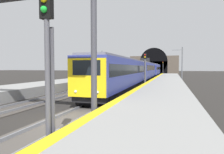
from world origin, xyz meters
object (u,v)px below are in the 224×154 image
Objects in this scene: overhead_signal_gantry at (14,16)px; railway_signal_far at (163,67)px; train_main_approaching at (145,71)px; railway_signal_mid at (145,68)px; railway_signal_near at (47,55)px; train_adjacent_platform at (131,69)px; catenary_mast_near at (182,64)px; catenary_mast_far at (102,64)px.

railway_signal_far is at bearing -3.53° from overhead_signal_gantry.
railway_signal_mid is at bearing 6.96° from train_main_approaching.
railway_signal_near reaches higher than railway_signal_far.
train_adjacent_platform is 6.48× the size of overhead_signal_gantry.
railway_signal_near reaches higher than train_adjacent_platform.
railway_signal_mid reaches higher than train_adjacent_platform.
catenary_mast_far is at bearing 73.29° from catenary_mast_near.
catenary_mast_far is at bearing -72.55° from train_adjacent_platform.
railway_signal_far reaches higher than train_main_approaching.
overhead_signal_gantry is (-71.05, 4.38, 2.55)m from railway_signal_far.
overhead_signal_gantry reaches higher than railway_signal_far.
train_main_approaching is 35.78m from railway_signal_near.
catenary_mast_near is at bearing -106.71° from catenary_mast_far.
catenary_mast_near reaches higher than railway_signal_mid.
catenary_mast_far reaches higher than train_main_approaching.
catenary_mast_far is (8.65, 12.40, 1.52)m from train_main_approaching.
railway_signal_far reaches higher than train_adjacent_platform.
railway_signal_near is (-46.83, -6.96, 0.88)m from train_adjacent_platform.
train_adjacent_platform is 11.17× the size of railway_signal_near.
catenary_mast_far reaches higher than train_adjacent_platform.
overhead_signal_gantry reaches higher than railway_signal_mid.
railway_signal_near is 46.59m from catenary_mast_far.
train_main_approaching is at bearing -172.40° from railway_signal_mid.
catenary_mast_far reaches higher than railway_signal_far.
train_main_approaching is 10.89× the size of railway_signal_near.
train_adjacent_platform is 8.49× the size of catenary_mast_near.
train_main_approaching is 13.63m from railway_signal_mid.
overhead_signal_gantry is 42.15m from catenary_mast_far.
overhead_signal_gantry is (-32.31, 2.58, 3.33)m from train_main_approaching.
train_adjacent_platform is at bearing 56.03° from catenary_mast_near.
train_main_approaching is at bearing 23.62° from train_adjacent_platform.
train_adjacent_platform is 8.26× the size of catenary_mast_far.
overhead_signal_gantry is at bearing 164.35° from catenary_mast_near.
railway_signal_near is at bearing -162.25° from catenary_mast_far.
catenary_mast_near is (35.06, -9.82, -1.91)m from overhead_signal_gantry.
catenary_mast_near is (-8.36, -12.40, 1.28)m from train_adjacent_platform.
train_adjacent_platform is at bearing 3.40° from overhead_signal_gantry.
train_adjacent_platform is 47.35m from railway_signal_near.
train_adjacent_platform is 15.01m from catenary_mast_near.
railway_signal_near is 6.01m from overhead_signal_gantry.
railway_signal_far is at bearing 176.70° from train_main_approaching.
catenary_mast_near is 20.51m from catenary_mast_far.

